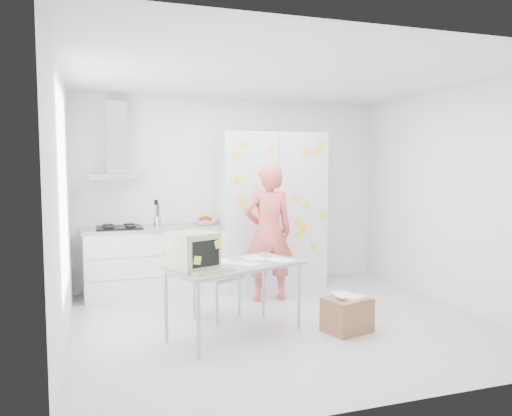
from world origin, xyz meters
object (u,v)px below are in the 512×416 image
object	(u,v)px
chair	(212,269)
cardboard_box	(347,314)
desk	(210,258)
person	(268,233)

from	to	relation	value
chair	cardboard_box	xyz separation A→B (m)	(1.23, -0.96, -0.38)
chair	cardboard_box	size ratio (longest dim) A/B	1.89
desk	chair	bearing A→B (deg)	53.80
chair	cardboard_box	distance (m)	1.60
person	cardboard_box	bearing A→B (deg)	108.63
chair	cardboard_box	bearing A→B (deg)	-68.86
desk	cardboard_box	bearing A→B (deg)	-28.76
desk	chair	xyz separation A→B (m)	(0.20, 0.78, -0.27)
desk	chair	world-z (taller)	desk
chair	person	bearing A→B (deg)	-2.03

